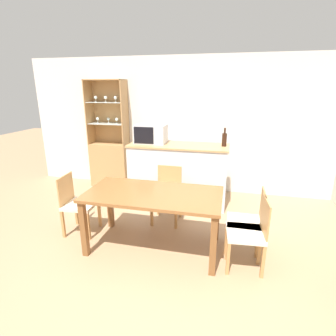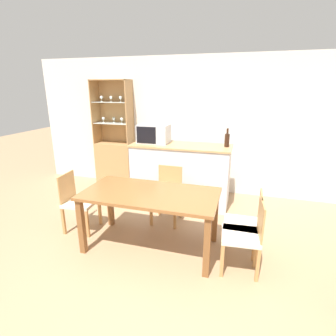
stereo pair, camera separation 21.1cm
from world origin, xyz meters
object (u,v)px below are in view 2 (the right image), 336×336
object	(u,v)px
dining_chair_side_left_far	(78,201)
microwave	(154,134)
display_cabinet	(115,156)
wine_bottle	(227,140)
dining_table	(150,200)
dining_chair_side_right_far	(245,224)
dining_chair_head_far	(167,194)
dining_chair_side_right_near	(245,235)

from	to	relation	value
dining_chair_side_left_far	microwave	xyz separation A→B (m)	(0.68, 1.34, 0.78)
display_cabinet	microwave	size ratio (longest dim) A/B	4.00
display_cabinet	wine_bottle	bearing A→B (deg)	-12.10
dining_table	dining_chair_side_right_far	world-z (taller)	dining_chair_side_right_far
dining_table	microwave	xyz separation A→B (m)	(-0.47, 1.47, 0.56)
dining_chair_head_far	dining_chair_side_right_far	distance (m)	1.30
dining_chair_head_far	dining_chair_side_right_far	bearing A→B (deg)	152.22
dining_table	dining_chair_head_far	size ratio (longest dim) A/B	1.98
display_cabinet	wine_bottle	distance (m)	2.41
dining_chair_side_left_far	microwave	bearing A→B (deg)	149.51
dining_table	dining_chair_side_right_near	xyz separation A→B (m)	(1.14, -0.12, -0.23)
dining_chair_side_right_near	dining_chair_side_left_far	xyz separation A→B (m)	(-2.29, 0.25, 0.00)
dining_chair_side_right_near	display_cabinet	bearing A→B (deg)	47.19
display_cabinet	dining_chair_side_right_near	world-z (taller)	display_cabinet
display_cabinet	dining_chair_side_left_far	size ratio (longest dim) A/B	2.54
dining_chair_side_right_near	dining_chair_side_left_far	world-z (taller)	same
dining_table	microwave	distance (m)	1.64
dining_chair_side_right_far	microwave	size ratio (longest dim) A/B	1.57
dining_chair_side_right_near	microwave	size ratio (longest dim) A/B	1.57
dining_chair_side_left_far	wine_bottle	xyz separation A→B (m)	(1.93, 1.37, 0.74)
dining_chair_side_right_far	dining_chair_head_far	bearing A→B (deg)	61.95
dining_chair_head_far	wine_bottle	size ratio (longest dim) A/B	2.76
display_cabinet	dining_chair_side_right_far	bearing A→B (deg)	-35.00
dining_table	dining_chair_side_right_near	size ratio (longest dim) A/B	1.98
dining_table	dining_chair_head_far	xyz separation A→B (m)	(0.00, 0.74, -0.23)
dining_chair_side_right_far	display_cabinet	bearing A→B (deg)	55.06
microwave	wine_bottle	xyz separation A→B (m)	(1.25, 0.03, -0.04)
dining_table	microwave	world-z (taller)	microwave
dining_chair_side_left_far	dining_chair_side_right_far	size ratio (longest dim) A/B	1.00
dining_table	microwave	size ratio (longest dim) A/B	3.11
dining_chair_side_right_near	dining_chair_side_left_far	bearing A→B (deg)	79.49
display_cabinet	dining_chair_side_right_far	distance (m)	3.25
dining_table	dining_chair_side_left_far	world-z (taller)	dining_chair_side_left_far
dining_chair_side_left_far	wine_bottle	size ratio (longest dim) A/B	2.76
dining_chair_side_right_far	dining_table	bearing A→B (deg)	96.37
dining_chair_head_far	microwave	size ratio (longest dim) A/B	1.57
dining_chair_side_right_near	dining_chair_head_far	bearing A→B (deg)	48.69
wine_bottle	dining_chair_side_right_near	bearing A→B (deg)	-77.41
display_cabinet	microwave	xyz separation A→B (m)	(1.04, -0.52, 0.60)
dining_chair_side_right_far	microwave	world-z (taller)	microwave
dining_chair_side_right_far	dining_chair_side_right_near	bearing A→B (deg)	-179.97
dining_chair_head_far	dining_chair_side_left_far	size ratio (longest dim) A/B	1.00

